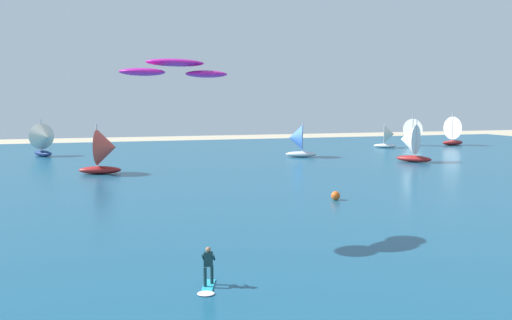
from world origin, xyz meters
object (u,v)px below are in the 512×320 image
sailboat_trailing (297,140)px  sailboat_leading (456,130)px  sailboat_heeled_over (105,151)px  kitesurfer (208,274)px  sailboat_far_left (388,136)px  sailboat_anchored_offshore (44,140)px  sailboat_near_shore (409,143)px  marker_buoy (336,196)px  kite (175,69)px  sailboat_mid_left (415,132)px

sailboat_trailing → sailboat_leading: 35.81m
sailboat_trailing → sailboat_heeled_over: (-25.49, -10.19, 0.13)m
kitesurfer → sailboat_far_left: (41.53, 55.94, 1.37)m
sailboat_leading → sailboat_anchored_offshore: bearing=-179.9°
sailboat_near_shore → marker_buoy: (-20.19, -21.24, -2.09)m
kite → sailboat_trailing: 45.31m
sailboat_anchored_offshore → marker_buoy: size_ratio=7.38×
sailboat_leading → marker_buoy: sailboat_leading is taller
sailboat_far_left → marker_buoy: 48.82m
sailboat_trailing → sailboat_mid_left: bearing=24.3°
kite → sailboat_far_left: kite is taller
kitesurfer → sailboat_leading: size_ratio=0.36×
sailboat_mid_left → sailboat_leading: bearing=-9.2°
kite → sailboat_trailing: kite is taller
kite → sailboat_far_left: (41.65, 48.16, -7.39)m
kite → marker_buoy: kite is taller
sailboat_anchored_offshore → sailboat_leading: 67.64m
sailboat_trailing → sailboat_anchored_offshore: (-33.50, 10.67, 0.08)m
kitesurfer → sailboat_heeled_over: bearing=95.7°
kite → sailboat_heeled_over: size_ratio=1.21×
sailboat_far_left → sailboat_trailing: bearing=-155.1°
sailboat_near_shore → sailboat_anchored_offshore: bearing=156.0°
sailboat_far_left → sailboat_mid_left: sailboat_mid_left is taller
kitesurfer → sailboat_near_shore: size_ratio=0.38×
kite → sailboat_far_left: size_ratio=1.49×
marker_buoy → sailboat_leading: bearing=44.2°
kite → sailboat_heeled_over: (-3.56, 28.83, -6.93)m
kitesurfer → sailboat_leading: (55.95, 57.61, 1.99)m
sailboat_anchored_offshore → sailboat_far_left: size_ratio=1.21×
kitesurfer → sailboat_anchored_offshore: (-11.69, 57.47, 1.77)m
kitesurfer → sailboat_trailing: size_ratio=0.40×
marker_buoy → sailboat_trailing: bearing=74.5°
kitesurfer → sailboat_anchored_offshore: 58.67m
sailboat_near_shore → marker_buoy: sailboat_near_shore is taller
kite → sailboat_anchored_offshore: kite is taller
kitesurfer → sailboat_near_shore: bearing=48.1°
sailboat_mid_left → sailboat_anchored_offshore: bearing=-178.7°
sailboat_near_shore → sailboat_heeled_over: (-37.19, -0.77, -0.01)m
sailboat_mid_left → sailboat_leading: 7.59m
kitesurfer → sailboat_heeled_over: size_ratio=0.38×
kitesurfer → marker_buoy: 20.92m
sailboat_leading → sailboat_far_left: bearing=-173.4°
sailboat_mid_left → sailboat_trailing: bearing=-155.7°
sailboat_trailing → sailboat_heeled_over: 27.45m
sailboat_near_shore → marker_buoy: 29.38m
kitesurfer → sailboat_far_left: sailboat_far_left is taller
kitesurfer → sailboat_trailing: (21.81, 46.80, 1.70)m
sailboat_far_left → sailboat_leading: (14.42, 1.67, 0.62)m
sailboat_far_left → sailboat_heeled_over: (-45.21, -19.34, 0.45)m
kitesurfer → sailboat_mid_left: bearing=50.5°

